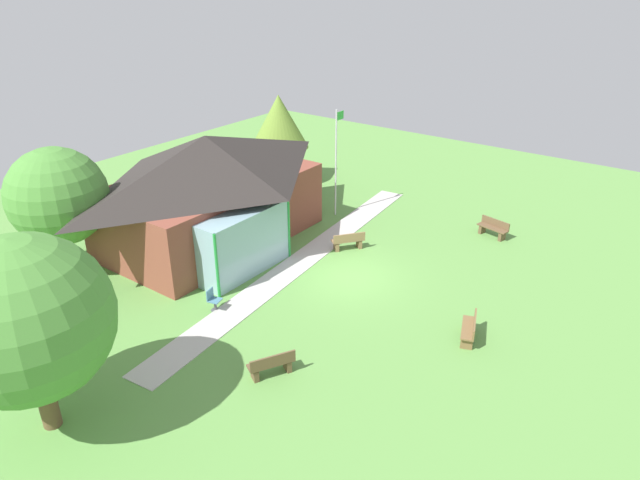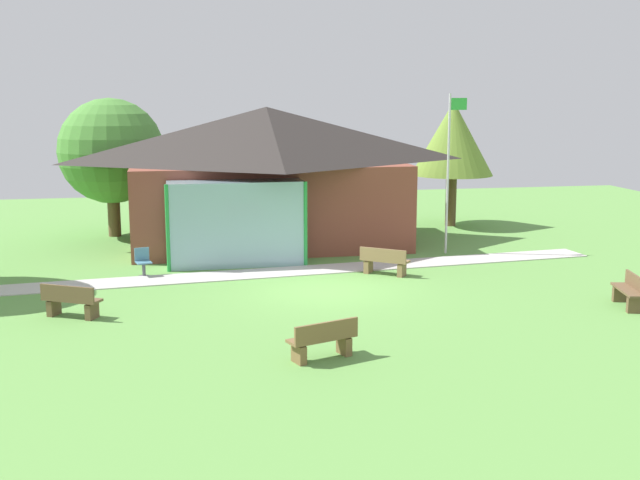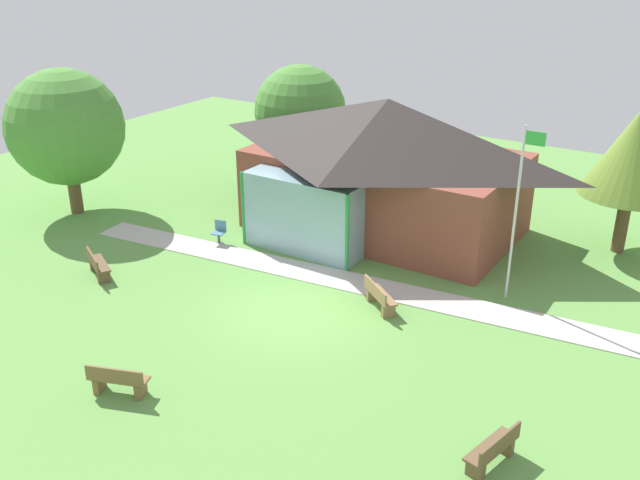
% 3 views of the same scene
% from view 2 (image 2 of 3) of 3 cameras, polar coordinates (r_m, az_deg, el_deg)
% --- Properties ---
extents(ground_plane, '(44.00, 44.00, 0.00)m').
position_cam_2_polar(ground_plane, '(22.25, 0.43, -3.60)').
color(ground_plane, '#609947').
extents(pavilion, '(10.61, 7.46, 5.00)m').
position_cam_2_polar(pavilion, '(28.51, -3.97, 4.82)').
color(pavilion, brown).
rests_on(pavilion, ground_plane).
extents(footpath, '(19.28, 3.24, 0.03)m').
position_cam_2_polar(footpath, '(24.56, -0.68, -2.20)').
color(footpath, '#BCB7B2').
rests_on(footpath, ground_plane).
extents(flagpole, '(0.64, 0.08, 5.47)m').
position_cam_2_polar(flagpole, '(27.15, 9.38, 5.31)').
color(flagpole, silver).
rests_on(flagpole, ground_plane).
extents(bench_mid_left, '(1.53, 1.10, 0.84)m').
position_cam_2_polar(bench_mid_left, '(20.32, -17.67, -4.31)').
color(bench_mid_left, brown).
rests_on(bench_mid_left, ground_plane).
extents(bench_front_center, '(1.56, 0.93, 0.84)m').
position_cam_2_polar(bench_front_center, '(16.40, 0.23, -7.34)').
color(bench_front_center, brown).
rests_on(bench_front_center, ground_plane).
extents(bench_lawn_far_right, '(0.77, 1.56, 0.84)m').
position_cam_2_polar(bench_lawn_far_right, '(21.84, 21.65, -3.54)').
color(bench_lawn_far_right, brown).
rests_on(bench_lawn_far_right, ground_plane).
extents(bench_rear_near_path, '(1.46, 1.26, 0.84)m').
position_cam_2_polar(bench_rear_near_path, '(23.98, 4.71, -1.61)').
color(bench_rear_near_path, olive).
rests_on(bench_rear_near_path, ground_plane).
extents(patio_chair_west, '(0.53, 0.53, 0.86)m').
position_cam_2_polar(patio_chair_west, '(24.32, -12.75, -1.63)').
color(patio_chair_west, teal).
rests_on(patio_chair_west, ground_plane).
extents(tree_behind_pavilion_right, '(3.37, 3.37, 5.17)m').
position_cam_2_polar(tree_behind_pavilion_right, '(33.04, 9.64, 7.26)').
color(tree_behind_pavilion_right, brown).
rests_on(tree_behind_pavilion_right, ground_plane).
extents(tree_behind_pavilion_left, '(4.01, 4.01, 5.31)m').
position_cam_2_polar(tree_behind_pavilion_left, '(31.18, -14.97, 6.26)').
color(tree_behind_pavilion_left, brown).
rests_on(tree_behind_pavilion_left, ground_plane).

